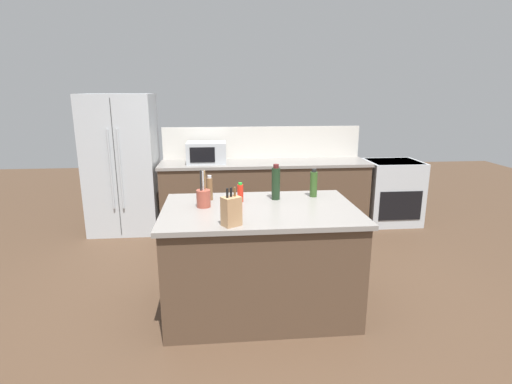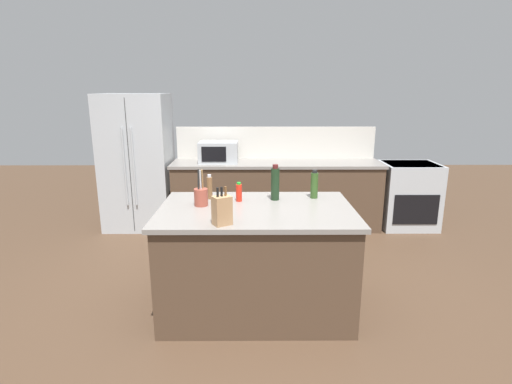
{
  "view_description": "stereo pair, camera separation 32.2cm",
  "coord_description": "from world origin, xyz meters",
  "px_view_note": "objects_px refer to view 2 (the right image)",
  "views": [
    {
      "loc": [
        -0.34,
        -3.25,
        1.92
      ],
      "look_at": [
        0.0,
        0.35,
        0.99
      ],
      "focal_mm": 28.0,
      "sensor_mm": 36.0,
      "label": 1
    },
    {
      "loc": [
        -0.02,
        -3.27,
        1.92
      ],
      "look_at": [
        0.0,
        0.35,
        0.99
      ],
      "focal_mm": 28.0,
      "sensor_mm": 36.0,
      "label": 2
    }
  ],
  "objects_px": {
    "olive_oil_bottle": "(314,185)",
    "hot_sauce_bottle": "(239,192)",
    "range_oven": "(408,195)",
    "refrigerator": "(137,162)",
    "wine_bottle": "(275,183)",
    "microwave": "(219,152)",
    "utensil_crock": "(201,196)",
    "knife_block": "(222,210)",
    "pepper_grinder": "(210,187)"
  },
  "relations": [
    {
      "from": "knife_block",
      "to": "utensil_crock",
      "type": "distance_m",
      "value": 0.55
    },
    {
      "from": "microwave",
      "to": "olive_oil_bottle",
      "type": "xyz_separation_m",
      "value": [
        1.05,
        -1.88,
        -0.02
      ]
    },
    {
      "from": "refrigerator",
      "to": "microwave",
      "type": "distance_m",
      "value": 1.15
    },
    {
      "from": "olive_oil_bottle",
      "to": "utensil_crock",
      "type": "bearing_deg",
      "value": -166.4
    },
    {
      "from": "olive_oil_bottle",
      "to": "wine_bottle",
      "type": "relative_size",
      "value": 0.81
    },
    {
      "from": "refrigerator",
      "to": "range_oven",
      "type": "xyz_separation_m",
      "value": [
        3.82,
        -0.05,
        -0.47
      ]
    },
    {
      "from": "microwave",
      "to": "knife_block",
      "type": "height_order",
      "value": "knife_block"
    },
    {
      "from": "knife_block",
      "to": "pepper_grinder",
      "type": "xyz_separation_m",
      "value": [
        -0.17,
        0.73,
        -0.01
      ]
    },
    {
      "from": "wine_bottle",
      "to": "microwave",
      "type": "bearing_deg",
      "value": 109.34
    },
    {
      "from": "knife_block",
      "to": "pepper_grinder",
      "type": "relative_size",
      "value": 1.27
    },
    {
      "from": "range_oven",
      "to": "pepper_grinder",
      "type": "height_order",
      "value": "pepper_grinder"
    },
    {
      "from": "microwave",
      "to": "utensil_crock",
      "type": "xyz_separation_m",
      "value": [
        0.03,
        -2.12,
        -0.06
      ]
    },
    {
      "from": "refrigerator",
      "to": "range_oven",
      "type": "relative_size",
      "value": 2.03
    },
    {
      "from": "olive_oil_bottle",
      "to": "hot_sauce_bottle",
      "type": "xyz_separation_m",
      "value": [
        -0.7,
        -0.11,
        -0.04
      ]
    },
    {
      "from": "range_oven",
      "to": "knife_block",
      "type": "distance_m",
      "value": 3.63
    },
    {
      "from": "knife_block",
      "to": "hot_sauce_bottle",
      "type": "xyz_separation_m",
      "value": [
        0.1,
        0.64,
        -0.03
      ]
    },
    {
      "from": "knife_block",
      "to": "utensil_crock",
      "type": "height_order",
      "value": "utensil_crock"
    },
    {
      "from": "wine_bottle",
      "to": "utensil_crock",
      "type": "bearing_deg",
      "value": -164.08
    },
    {
      "from": "knife_block",
      "to": "hot_sauce_bottle",
      "type": "bearing_deg",
      "value": 49.83
    },
    {
      "from": "microwave",
      "to": "pepper_grinder",
      "type": "xyz_separation_m",
      "value": [
        0.08,
        -1.9,
        -0.04
      ]
    },
    {
      "from": "microwave",
      "to": "wine_bottle",
      "type": "relative_size",
      "value": 1.62
    },
    {
      "from": "wine_bottle",
      "to": "pepper_grinder",
      "type": "bearing_deg",
      "value": 176.44
    },
    {
      "from": "range_oven",
      "to": "wine_bottle",
      "type": "bearing_deg",
      "value": -135.92
    },
    {
      "from": "range_oven",
      "to": "hot_sauce_bottle",
      "type": "height_order",
      "value": "hot_sauce_bottle"
    },
    {
      "from": "microwave",
      "to": "wine_bottle",
      "type": "bearing_deg",
      "value": -70.66
    },
    {
      "from": "olive_oil_bottle",
      "to": "hot_sauce_bottle",
      "type": "bearing_deg",
      "value": -171.14
    },
    {
      "from": "olive_oil_bottle",
      "to": "hot_sauce_bottle",
      "type": "relative_size",
      "value": 1.52
    },
    {
      "from": "range_oven",
      "to": "pepper_grinder",
      "type": "relative_size",
      "value": 4.03
    },
    {
      "from": "wine_bottle",
      "to": "knife_block",
      "type": "bearing_deg",
      "value": -121.89
    },
    {
      "from": "pepper_grinder",
      "to": "olive_oil_bottle",
      "type": "bearing_deg",
      "value": 1.37
    },
    {
      "from": "microwave",
      "to": "olive_oil_bottle",
      "type": "relative_size",
      "value": 1.99
    },
    {
      "from": "utensil_crock",
      "to": "refrigerator",
      "type": "bearing_deg",
      "value": 118.31
    },
    {
      "from": "utensil_crock",
      "to": "hot_sauce_bottle",
      "type": "relative_size",
      "value": 1.83
    },
    {
      "from": "range_oven",
      "to": "utensil_crock",
      "type": "height_order",
      "value": "utensil_crock"
    },
    {
      "from": "refrigerator",
      "to": "wine_bottle",
      "type": "distance_m",
      "value": 2.7
    },
    {
      "from": "utensil_crock",
      "to": "hot_sauce_bottle",
      "type": "height_order",
      "value": "utensil_crock"
    },
    {
      "from": "knife_block",
      "to": "wine_bottle",
      "type": "relative_size",
      "value": 0.88
    },
    {
      "from": "knife_block",
      "to": "microwave",
      "type": "bearing_deg",
      "value": 64.28
    },
    {
      "from": "utensil_crock",
      "to": "wine_bottle",
      "type": "height_order",
      "value": "wine_bottle"
    },
    {
      "from": "refrigerator",
      "to": "wine_bottle",
      "type": "bearing_deg",
      "value": -47.47
    },
    {
      "from": "range_oven",
      "to": "utensil_crock",
      "type": "relative_size",
      "value": 2.87
    },
    {
      "from": "refrigerator",
      "to": "olive_oil_bottle",
      "type": "relative_size",
      "value": 7.02
    },
    {
      "from": "refrigerator",
      "to": "microwave",
      "type": "height_order",
      "value": "refrigerator"
    },
    {
      "from": "range_oven",
      "to": "olive_oil_bottle",
      "type": "height_order",
      "value": "olive_oil_bottle"
    },
    {
      "from": "wine_bottle",
      "to": "pepper_grinder",
      "type": "xyz_separation_m",
      "value": [
        -0.6,
        0.04,
        -0.05
      ]
    },
    {
      "from": "utensil_crock",
      "to": "pepper_grinder",
      "type": "distance_m",
      "value": 0.23
    },
    {
      "from": "utensil_crock",
      "to": "wine_bottle",
      "type": "distance_m",
      "value": 0.68
    },
    {
      "from": "microwave",
      "to": "utensil_crock",
      "type": "bearing_deg",
      "value": -89.26
    },
    {
      "from": "refrigerator",
      "to": "hot_sauce_bottle",
      "type": "relative_size",
      "value": 10.67
    },
    {
      "from": "refrigerator",
      "to": "range_oven",
      "type": "height_order",
      "value": "refrigerator"
    }
  ]
}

